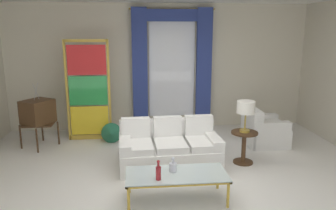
# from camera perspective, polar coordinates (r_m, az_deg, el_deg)

# --- Properties ---
(ground_plane) EXTENTS (16.00, 16.00, 0.00)m
(ground_plane) POSITION_cam_1_polar(r_m,az_deg,el_deg) (5.57, 1.01, -12.71)
(ground_plane) COLOR white
(wall_rear) EXTENTS (8.00, 0.12, 3.00)m
(wall_rear) POSITION_cam_1_polar(r_m,az_deg,el_deg) (8.11, -1.53, 6.52)
(wall_rear) COLOR beige
(wall_rear) RESTS_ON ground
(curtained_window) EXTENTS (2.00, 0.17, 2.70)m
(curtained_window) POSITION_cam_1_polar(r_m,az_deg,el_deg) (7.95, 0.71, 8.14)
(curtained_window) COLOR white
(curtained_window) RESTS_ON ground
(couch_white_long) EXTENTS (1.79, 0.99, 0.86)m
(couch_white_long) POSITION_cam_1_polar(r_m,az_deg,el_deg) (6.01, 0.15, -7.57)
(couch_white_long) COLOR white
(couch_white_long) RESTS_ON ground
(coffee_table) EXTENTS (1.44, 0.65, 0.41)m
(coffee_table) POSITION_cam_1_polar(r_m,az_deg,el_deg) (4.81, 1.48, -12.05)
(coffee_table) COLOR silver
(coffee_table) RESTS_ON ground
(bottle_blue_decanter) EXTENTS (0.07, 0.07, 0.28)m
(bottle_blue_decanter) POSITION_cam_1_polar(r_m,az_deg,el_deg) (4.57, -1.67, -11.46)
(bottle_blue_decanter) COLOR maroon
(bottle_blue_decanter) RESTS_ON coffee_table
(bottle_crystal_tall) EXTENTS (0.11, 0.11, 0.22)m
(bottle_crystal_tall) POSITION_cam_1_polar(r_m,az_deg,el_deg) (4.83, 0.86, -10.53)
(bottle_crystal_tall) COLOR silver
(bottle_crystal_tall) RESTS_ON coffee_table
(vintage_tv) EXTENTS (0.75, 0.77, 1.35)m
(vintage_tv) POSITION_cam_1_polar(r_m,az_deg,el_deg) (7.31, -21.51, -1.25)
(vintage_tv) COLOR #472D19
(vintage_tv) RESTS_ON ground
(armchair_white) EXTENTS (0.82, 0.82, 0.80)m
(armchair_white) POSITION_cam_1_polar(r_m,az_deg,el_deg) (7.33, 15.97, -4.38)
(armchair_white) COLOR white
(armchair_white) RESTS_ON ground
(stained_glass_divider) EXTENTS (0.95, 0.05, 2.20)m
(stained_glass_divider) POSITION_cam_1_polar(r_m,az_deg,el_deg) (7.40, -13.54, 2.08)
(stained_glass_divider) COLOR gold
(stained_glass_divider) RESTS_ON ground
(peacock_figurine) EXTENTS (0.44, 0.60, 0.50)m
(peacock_figurine) POSITION_cam_1_polar(r_m,az_deg,el_deg) (7.21, -9.77, -4.91)
(peacock_figurine) COLOR beige
(peacock_figurine) RESTS_ON ground
(round_side_table) EXTENTS (0.48, 0.48, 0.59)m
(round_side_table) POSITION_cam_1_polar(r_m,az_deg,el_deg) (6.23, 12.93, -6.63)
(round_side_table) COLOR #472D19
(round_side_table) RESTS_ON ground
(table_lamp_brass) EXTENTS (0.32, 0.32, 0.57)m
(table_lamp_brass) POSITION_cam_1_polar(r_m,az_deg,el_deg) (6.04, 13.25, -0.61)
(table_lamp_brass) COLOR #B29338
(table_lamp_brass) RESTS_ON round_side_table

